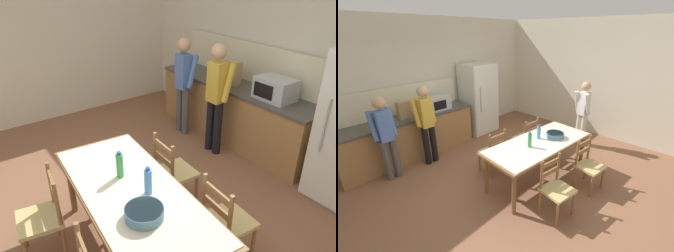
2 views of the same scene
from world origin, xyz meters
The scene contains 16 objects.
ground_plane centered at (0.00, 0.00, 0.00)m, with size 8.32×8.32×0.00m, color brown.
wall_back centered at (0.00, 2.66, 1.45)m, with size 6.52×0.12×2.90m, color beige.
wall_left centered at (-3.26, 0.00, 1.45)m, with size 0.12×5.20×2.90m, color beige.
kitchen_counter centered at (-0.71, 2.23, 0.46)m, with size 2.87×0.66×0.92m.
counter_splashback centered at (-0.71, 2.54, 1.22)m, with size 2.83×0.03×0.60m, color beige.
microwave centered at (0.02, 2.21, 1.07)m, with size 0.50×0.39×0.30m.
paper_bag centered at (-0.77, 2.20, 1.10)m, with size 0.24×0.16×0.36m, color tan.
dining_table centered at (0.46, -0.31, 0.69)m, with size 2.14×1.05×0.77m.
bottle_near_centre centered at (0.20, -0.29, 0.90)m, with size 0.07×0.07×0.27m.
bottle_off_centre centered at (0.57, -0.21, 0.90)m, with size 0.07×0.07×0.27m.
serving_bowl centered at (0.81, -0.41, 0.82)m, with size 0.32×0.32×0.09m.
chair_side_near_left centered at (-0.07, -0.99, 0.44)m, with size 0.48×0.46×0.91m.
chair_side_far_left centered at (0.06, 0.45, 0.44)m, with size 0.44×0.43×0.91m.
chair_side_far_right centered at (0.99, 0.37, 0.44)m, with size 0.45×0.43×0.91m.
person_at_sink centered at (-1.35, 1.71, 0.89)m, with size 0.40×0.27×1.59m.
person_at_counter centered at (-0.57, 1.69, 0.93)m, with size 0.41×0.29×1.65m.
Camera 1 is at (2.56, -1.44, 2.60)m, focal length 35.00 mm.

